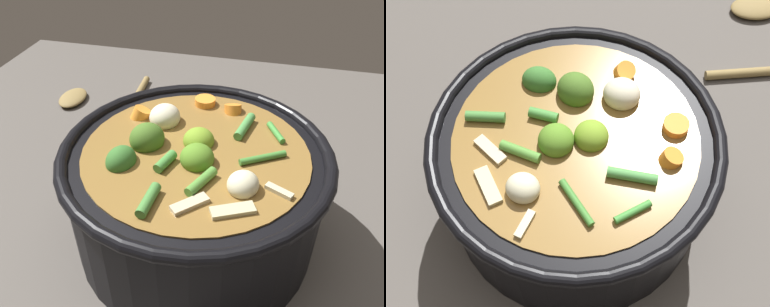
# 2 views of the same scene
# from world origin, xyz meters

# --- Properties ---
(ground_plane) EXTENTS (1.10, 1.10, 0.00)m
(ground_plane) POSITION_xyz_m (0.00, 0.00, 0.00)
(ground_plane) COLOR #514C47
(cooking_pot) EXTENTS (0.31, 0.31, 0.16)m
(cooking_pot) POSITION_xyz_m (-0.00, -0.00, 0.07)
(cooking_pot) COLOR black
(cooking_pot) RESTS_ON ground_plane
(wooden_spoon) EXTENTS (0.21, 0.17, 0.01)m
(wooden_spoon) POSITION_xyz_m (-0.28, -0.27, 0.01)
(wooden_spoon) COLOR olive
(wooden_spoon) RESTS_ON ground_plane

